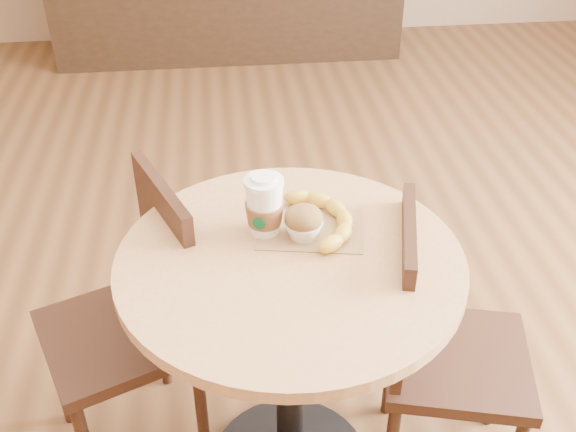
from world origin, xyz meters
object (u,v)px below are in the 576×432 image
object	(u,v)px
chair_left	(136,315)
chair_right	(437,345)
coffee_cup	(264,207)
muffin	(304,222)
banana	(324,219)
cafe_table	(290,321)

from	to	relation	value
chair_left	chair_right	world-z (taller)	chair_left
chair_left	coffee_cup	distance (m)	0.50
coffee_cup	chair_right	bearing A→B (deg)	7.10
muffin	banana	world-z (taller)	muffin
muffin	banana	bearing A→B (deg)	35.60
cafe_table	chair_right	world-z (taller)	chair_right
cafe_table	chair_right	xyz separation A→B (m)	(0.37, -0.01, -0.11)
chair_left	banana	xyz separation A→B (m)	(0.47, -0.07, 0.32)
banana	muffin	bearing A→B (deg)	-153.36
coffee_cup	cafe_table	bearing A→B (deg)	-43.11
chair_left	coffee_cup	world-z (taller)	coffee_cup
cafe_table	chair_left	size ratio (longest dim) A/B	0.93
chair_right	muffin	distance (m)	0.49
cafe_table	muffin	world-z (taller)	muffin
chair_left	muffin	distance (m)	0.55
coffee_cup	muffin	xyz separation A→B (m)	(0.09, -0.03, -0.03)
chair_left	muffin	xyz separation A→B (m)	(0.42, -0.11, 0.34)
chair_right	banana	distance (m)	0.45
coffee_cup	banana	distance (m)	0.15
cafe_table	chair_right	size ratio (longest dim) A/B	0.96
chair_right	banana	bearing A→B (deg)	82.76
muffin	banana	distance (m)	0.07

